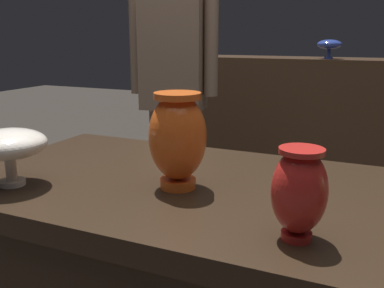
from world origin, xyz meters
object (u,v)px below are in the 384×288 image
Objects in this scene: shelf_vase_center at (329,45)px; visitor_near_left at (173,82)px; vase_centerpiece at (178,137)px; vase_left_accent at (8,145)px; vase_tall_behind at (299,191)px; shelf_vase_far_left at (193,44)px.

shelf_vase_center is 1.20m from visitor_near_left.
vase_centerpiece is 0.14× the size of visitor_near_left.
vase_left_accent is 1.33m from visitor_near_left.
vase_tall_behind is 1.01× the size of shelf_vase_center.
vase_left_accent is at bearing 179.45° from vase_tall_behind.
vase_left_accent is 2.53m from shelf_vase_far_left.
shelf_vase_center reaches higher than vase_left_accent.
visitor_near_left is (-0.60, 1.17, -0.01)m from vase_centerpiece.
vase_centerpiece is at bearing -66.74° from shelf_vase_far_left.
vase_tall_behind is at bearing -83.88° from shelf_vase_center.
shelf_vase_center is at bearing 79.97° from vase_left_accent.
vase_centerpiece is 1.31m from visitor_near_left.
vase_tall_behind is at bearing -62.30° from shelf_vase_far_left.
visitor_near_left is at bearing 124.15° from vase_tall_behind.
vase_centerpiece is at bearing 108.78° from visitor_near_left.
shelf_vase_center is 1.03× the size of shelf_vase_far_left.
vase_tall_behind is (0.30, -0.15, -0.03)m from vase_centerpiece.
visitor_near_left reaches higher than vase_tall_behind.
shelf_vase_far_left reaches higher than vase_centerpiece.
vase_centerpiece reaches higher than vase_left_accent.
shelf_vase_center is at bearing 88.69° from vase_centerpiece.
shelf_vase_far_left is 1.22m from visitor_near_left.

